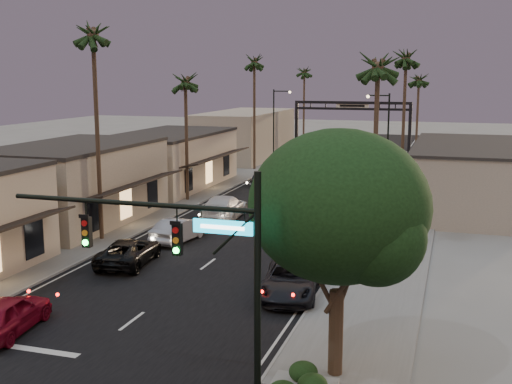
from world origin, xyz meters
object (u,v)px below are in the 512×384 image
Objects in this scene: traffic_signal at (198,256)px; curbside_black at (322,251)px; arch at (352,115)px; streetlight_left at (276,121)px; streetlight_right at (385,134)px; palm_lc at (185,77)px; oncoming_red at (6,314)px; palm_rb at (406,54)px; corner_tree at (341,213)px; palm_ra at (378,60)px; palm_ld at (254,58)px; oncoming_silver at (179,230)px; oncoming_pickup at (129,252)px; palm_lb at (93,29)px; palm_rc at (419,76)px; palm_far at (304,69)px; curbside_near at (290,280)px.

traffic_signal reaches higher than curbside_black.
streetlight_left reaches higher than arch.
streetlight_left reaches higher than traffic_signal.
streetlight_right is 24.61m from curbside_black.
palm_lc is 2.52× the size of oncoming_red.
streetlight_left is 0.63× the size of palm_rb.
corner_tree is at bearing -57.66° from palm_lc.
oncoming_red reaches higher than curbside_black.
palm_rb reaches higher than palm_ra.
palm_ld reaches higher than oncoming_silver.
palm_lb is at bearing -51.66° from oncoming_pickup.
palm_rc is (15.52, 6.00, 5.14)m from streetlight_left.
palm_lb is at bearing -124.01° from streetlight_right.
curbside_black is (14.47, -57.18, -10.64)m from palm_far.
palm_lc is (-15.52, -9.00, 5.14)m from streetlight_right.
palm_lb is (-18.08, 14.55, 7.41)m from corner_tree.
palm_ld is at bearing 90.00° from palm_lb.
corner_tree reaches higher than oncoming_pickup.
oncoming_pickup is at bearing -86.22° from streetlight_left.
palm_ld is (-1.68, -3.00, 7.09)m from streetlight_left.
oncoming_red is at bearing -149.12° from curbside_near.
streetlight_left is at bearing 114.85° from curbside_black.
palm_rc is 0.92× the size of palm_far.
curbside_near is at bearing 147.77° from oncoming_silver.
arch is 1.15× the size of palm_ra.
streetlight_left is at bearing 85.63° from palm_lc.
corner_tree is 0.98× the size of streetlight_left.
palm_ld is 39.34m from oncoming_pickup.
palm_ld is at bearing -119.25° from streetlight_left.
streetlight_left is at bearing 137.95° from palm_rb.
corner_tree is 56.74m from palm_rc.
palm_rc reaches higher than traffic_signal.
palm_lb is at bearing 128.44° from traffic_signal.
palm_ra is 2.79× the size of oncoming_silver.
palm_lc is 23.28m from curbside_black.
oncoming_silver is at bearing -99.92° from oncoming_red.
palm_lb is 2.67× the size of curbside_near.
streetlight_left is at bearing -94.65° from oncoming_red.
palm_far is at bearing -92.97° from oncoming_pickup.
palm_ld is 35.47m from palm_ra.
palm_rb is 40.62m from oncoming_red.
palm_ld is at bearing 147.40° from palm_rb.
palm_ld is at bearing 105.65° from traffic_signal.
arch is 1.69× the size of streetlight_left.
palm_lc is at bearing -61.20° from oncoming_silver.
arch is 3.22× the size of oncoming_silver.
oncoming_pickup is 1.13× the size of oncoming_silver.
oncoming_pickup is at bearing -105.52° from palm_rc.
curbside_near is (14.36, -39.68, -11.63)m from palm_ld.
traffic_signal is at bearing -137.69° from corner_tree.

